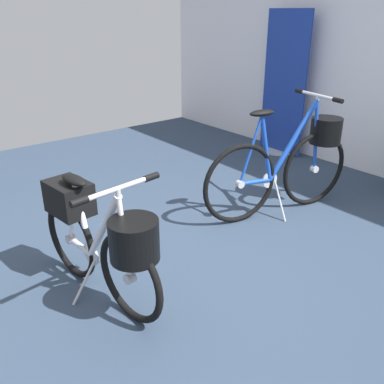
{
  "coord_description": "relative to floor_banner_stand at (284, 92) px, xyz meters",
  "views": [
    {
      "loc": [
        1.78,
        -1.34,
        1.6
      ],
      "look_at": [
        -0.08,
        0.16,
        0.55
      ],
      "focal_mm": 38.84,
      "sensor_mm": 36.0,
      "label": 1
    }
  ],
  "objects": [
    {
      "name": "display_bike_left",
      "position": [
        1.11,
        -1.2,
        -0.27
      ],
      "size": [
        0.53,
        1.4,
        0.99
      ],
      "color": "black",
      "rests_on": "ground_plane"
    },
    {
      "name": "folding_bike_foreground",
      "position": [
        1.2,
        -3.02,
        -0.3
      ],
      "size": [
        1.13,
        0.53,
        0.8
      ],
      "color": "black",
      "rests_on": "ground_plane"
    },
    {
      "name": "floor_banner_stand",
      "position": [
        0.0,
        0.0,
        0.0
      ],
      "size": [
        0.6,
        0.36,
        1.62
      ],
      "color": "#B7B7BC",
      "rests_on": "ground_plane"
    },
    {
      "name": "ground_plane",
      "position": [
        1.35,
        -2.56,
        -0.72
      ],
      "size": [
        7.04,
        7.04,
        0.0
      ],
      "primitive_type": "plane",
      "color": "#2D3D51"
    }
  ]
}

